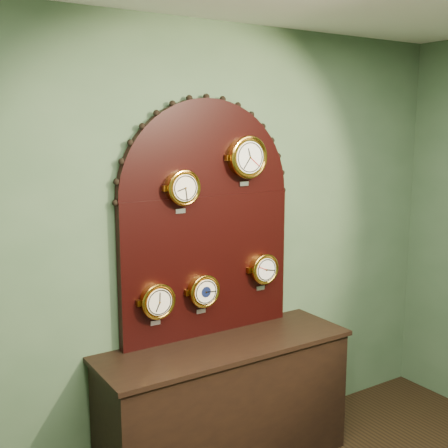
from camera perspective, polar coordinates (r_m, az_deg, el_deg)
wall_back at (r=3.63m, az=-2.13°, el=-2.23°), size 4.00×0.00×4.00m
shop_counter at (r=3.76m, az=0.17°, el=-18.06°), size 1.60×0.50×0.80m
display_board at (r=3.55m, az=-1.74°, el=1.20°), size 1.26×0.06×1.53m
roman_clock at (r=3.37m, az=-4.19°, el=3.69°), size 0.22×0.08×0.27m
arabic_clock at (r=3.60m, az=2.37°, el=6.76°), size 0.27×0.08×0.32m
hygrometer at (r=3.42m, az=-6.77°, el=-7.73°), size 0.22×0.08×0.27m
barometer at (r=3.57m, az=-2.09°, el=-6.76°), size 0.21×0.08×0.26m
tide_clock at (r=3.80m, az=4.02°, el=-4.54°), size 0.21×0.08×0.26m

